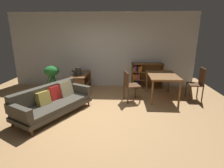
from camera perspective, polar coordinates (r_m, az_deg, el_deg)
ground_plane at (r=4.50m, az=-6.74°, el=-10.29°), size 8.16×8.16×0.00m
back_wall_panel at (r=6.73m, az=-3.16°, el=10.68°), size 6.80×0.10×2.70m
fabric_couch at (r=4.74m, az=-18.56°, el=-5.16°), size 1.65×2.12×0.72m
media_console at (r=6.25m, az=-9.90°, el=0.35°), size 0.48×1.20×0.64m
open_laptop at (r=6.23m, az=-10.64°, el=3.59°), size 0.47×0.38×0.11m
desk_speaker at (r=5.92m, az=-10.78°, el=4.00°), size 0.19×0.19×0.27m
potted_floor_plant at (r=6.25m, az=-18.73°, el=2.82°), size 0.48×0.48×0.94m
dining_table at (r=5.65m, az=15.84°, el=2.17°), size 0.85×1.28×0.77m
dining_chair_near at (r=5.28m, az=5.77°, el=-0.11°), size 0.52×0.53×0.90m
dining_chair_far at (r=6.00m, az=25.82°, el=0.55°), size 0.40×0.41×0.98m
bookshelf at (r=6.72m, az=10.35°, el=2.69°), size 1.14×0.29×0.92m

